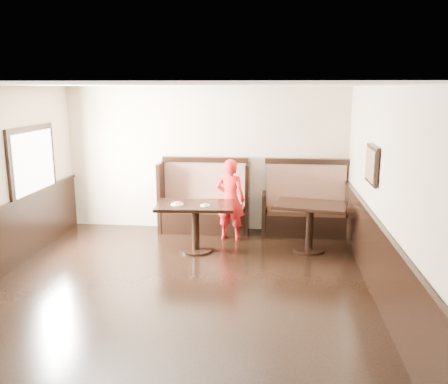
# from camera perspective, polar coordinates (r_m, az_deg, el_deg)

# --- Properties ---
(ground) EXTENTS (7.00, 7.00, 0.00)m
(ground) POSITION_cam_1_polar(r_m,az_deg,el_deg) (6.40, -6.66, -13.29)
(ground) COLOR black
(ground) RESTS_ON ground
(room_shell) EXTENTS (7.00, 7.00, 7.00)m
(room_shell) POSITION_cam_1_polar(r_m,az_deg,el_deg) (6.46, -8.86, -6.66)
(room_shell) COLOR #C8B391
(room_shell) RESTS_ON ground
(booth_main) EXTENTS (1.75, 0.72, 1.45)m
(booth_main) POSITION_cam_1_polar(r_m,az_deg,el_deg) (9.28, -2.35, -1.53)
(booth_main) COLOR black
(booth_main) RESTS_ON ground
(booth_neighbor) EXTENTS (1.65, 0.72, 1.45)m
(booth_neighbor) POSITION_cam_1_polar(r_m,az_deg,el_deg) (9.22, 9.75, -2.10)
(booth_neighbor) COLOR black
(booth_neighbor) RESTS_ON ground
(table_main) EXTENTS (1.36, 0.90, 0.84)m
(table_main) POSITION_cam_1_polar(r_m,az_deg,el_deg) (8.10, -3.45, -2.79)
(table_main) COLOR black
(table_main) RESTS_ON ground
(table_neighbor) EXTENTS (1.33, 1.01, 0.83)m
(table_neighbor) POSITION_cam_1_polar(r_m,az_deg,el_deg) (8.26, 10.30, -2.80)
(table_neighbor) COLOR black
(table_neighbor) RESTS_ON ground
(child) EXTENTS (0.62, 0.47, 1.51)m
(child) POSITION_cam_1_polar(r_m,az_deg,el_deg) (8.70, 0.77, -0.92)
(child) COLOR red
(child) RESTS_ON ground
(pizza_plate_left) EXTENTS (0.22, 0.22, 0.04)m
(pizza_plate_left) POSITION_cam_1_polar(r_m,az_deg,el_deg) (8.05, -5.65, -1.40)
(pizza_plate_left) COLOR white
(pizza_plate_left) RESTS_ON table_main
(pizza_plate_right) EXTENTS (0.17, 0.17, 0.03)m
(pizza_plate_right) POSITION_cam_1_polar(r_m,az_deg,el_deg) (7.94, -2.26, -1.57)
(pizza_plate_right) COLOR white
(pizza_plate_right) RESTS_ON table_main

